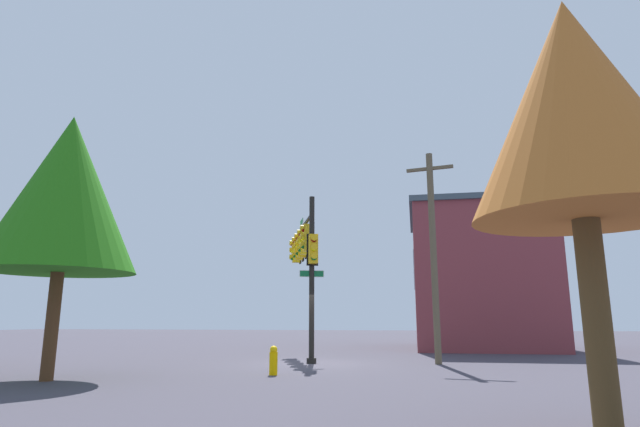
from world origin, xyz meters
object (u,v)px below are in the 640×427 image
Objects in this scene: tree_near at (66,192)px; brick_building at (477,278)px; fire_hydrant at (273,361)px; tree_far at (573,107)px; utility_pole at (433,250)px; signal_pole_assembly at (304,250)px.

brick_building is (18.21, -13.23, -1.18)m from tree_near.
fire_hydrant is 7.64m from tree_near.
tree_near is at bearing 69.58° from tree_far.
fire_hydrant is 0.08× the size of brick_building.
utility_pole is at bearing -55.67° from tree_near.
signal_pole_assembly is at bearing -30.81° from tree_near.
brick_building reaches higher than tree_far.
utility_pole is 12.61m from tree_near.
utility_pole is (-1.41, -5.31, -0.33)m from signal_pole_assembly.
brick_building is at bearing -26.17° from fire_hydrant.
fire_hydrant is (-4.64, 4.89, -3.74)m from utility_pole.
tree_far is 22.76m from brick_building.
signal_pole_assembly is 0.85× the size of tree_near.
signal_pole_assembly is at bearing 28.46° from tree_far.
signal_pole_assembly is 7.30m from fire_hydrant.
signal_pole_assembly is 14.81m from tree_far.
brick_building reaches higher than fire_hydrant.
tree_far is at bearing -110.42° from tree_near.
tree_far reaches higher than fire_hydrant.
fire_hydrant is (-6.05, -0.42, -4.07)m from signal_pole_assembly.
signal_pole_assembly is 12.69m from brick_building.
utility_pole is 7.71m from fire_hydrant.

